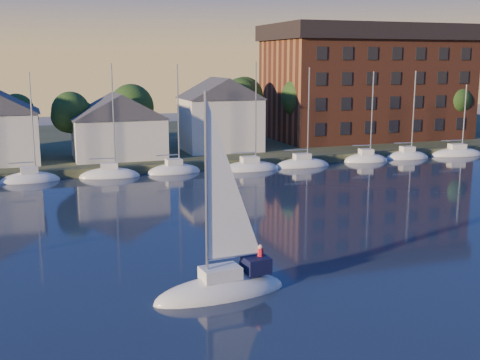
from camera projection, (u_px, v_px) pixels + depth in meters
name	position (u px, v px, depth m)	size (l,w,h in m)	color
shoreline_land	(142.00, 145.00, 94.60)	(160.00, 50.00, 2.00)	#363E24
wooden_dock	(175.00, 169.00, 73.32)	(120.00, 3.00, 1.00)	brown
clubhouse_centre	(118.00, 125.00, 75.00)	(11.55, 8.40, 8.08)	white
clubhouse_east	(220.00, 113.00, 81.22)	(10.50, 8.40, 9.80)	white
condo_block	(366.00, 81.00, 94.41)	(31.00, 17.00, 17.40)	brown
tree_line	(170.00, 104.00, 82.74)	(93.40, 5.40, 8.90)	#372419
moored_fleet	(214.00, 171.00, 71.82)	(95.50, 2.40, 12.05)	silver
hero_sailboat	(223.00, 285.00, 33.97)	(8.10, 3.26, 12.58)	silver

